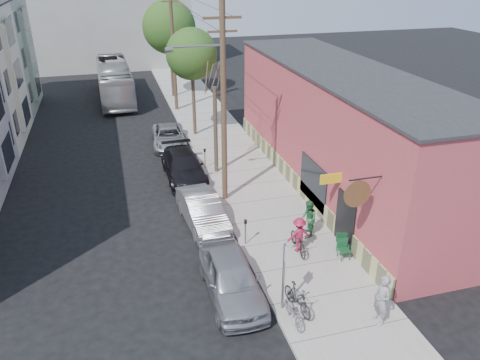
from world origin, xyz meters
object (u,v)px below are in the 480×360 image
object	(u,v)px
patron_grey	(382,300)
car_0	(232,277)
sign_post	(284,270)
parking_meter_near	(245,228)
utility_pole_near	(222,103)
patio_chair_b	(343,244)
patron_green	(308,219)
car_1	(203,211)
parked_bike_b	(293,312)
car_2	(184,167)
parking_meter_far	(205,155)
cyclist	(299,235)
bus	(115,81)
patio_chair_a	(344,250)
tree_leafy_far	(169,27)
car_3	(169,137)
tree_bare	(216,131)
parked_bike_a	(297,298)
tree_leafy_mid	(192,54)

from	to	relation	value
patron_grey	car_0	bearing A→B (deg)	-127.18
sign_post	parking_meter_near	size ratio (longest dim) A/B	2.26
utility_pole_near	patron_grey	bearing A→B (deg)	-74.33
patio_chair_b	patron_green	world-z (taller)	patron_green
car_0	car_1	distance (m)	5.48
parked_bike_b	car_2	size ratio (longest dim) A/B	0.29
patio_chair_b	parking_meter_far	bearing A→B (deg)	127.51
cyclist	bus	size ratio (longest dim) A/B	0.14
patio_chair_a	bus	distance (m)	30.11
tree_leafy_far	parked_bike_b	bearing A→B (deg)	-90.59
car_3	bus	bearing A→B (deg)	106.48
tree_bare	patron_green	distance (m)	8.70
parking_meter_near	parked_bike_a	world-z (taller)	parking_meter_near
patron_grey	parked_bike_a	distance (m)	2.92
sign_post	cyclist	xyz separation A→B (m)	(1.98, 3.32, -0.88)
tree_leafy_mid	car_0	distance (m)	18.82
patron_green	parked_bike_a	xyz separation A→B (m)	(-2.38, -4.59, -0.36)
sign_post	car_3	distance (m)	17.99
parking_meter_near	tree_leafy_far	world-z (taller)	tree_leafy_far
parking_meter_far	tree_leafy_far	xyz separation A→B (m)	(0.55, 17.01, 5.31)
bus	tree_leafy_mid	bearing A→B (deg)	-67.25
sign_post	parking_meter_near	distance (m)	4.54
tree_leafy_mid	patron_grey	xyz separation A→B (m)	(2.57, -21.04, -4.72)
utility_pole_near	patron_grey	world-z (taller)	utility_pole_near
utility_pole_near	parked_bike_b	bearing A→B (deg)	-89.47
parking_meter_near	utility_pole_near	size ratio (longest dim) A/B	0.12
patron_green	car_0	distance (m)	5.32
car_1	parked_bike_a	bearing A→B (deg)	-78.54
tree_leafy_mid	tree_leafy_far	world-z (taller)	tree_leafy_far
parked_bike_a	parked_bike_b	xyz separation A→B (m)	(-0.35, -0.51, -0.12)
utility_pole_near	patron_green	size ratio (longest dim) A/B	5.66
tree_leafy_mid	parked_bike_a	bearing A→B (deg)	-89.90
tree_leafy_mid	cyclist	distance (m)	16.90
tree_bare	patio_chair_a	world-z (taller)	tree_bare
tree_leafy_far	car_1	bearing A→B (deg)	-94.90
parked_bike_b	parking_meter_near	bearing A→B (deg)	92.11
parking_meter_near	tree_leafy_far	distance (m)	26.31
car_0	car_3	xyz separation A→B (m)	(-0.12, 16.48, -0.16)
parking_meter_near	patio_chair_a	distance (m)	4.35
car_3	patio_chair_a	bearing A→B (deg)	-67.67
parked_bike_b	car_3	xyz separation A→B (m)	(-1.80, 18.63, 0.11)
sign_post	car_1	bearing A→B (deg)	102.71
car_1	sign_post	bearing A→B (deg)	-81.79
sign_post	tree_bare	distance (m)	12.58
cyclist	patio_chair_b	bearing A→B (deg)	153.47
cyclist	parked_bike_a	bearing A→B (deg)	61.64
utility_pole_near	parking_meter_near	bearing A→B (deg)	-91.76
parking_meter_near	car_2	distance (m)	8.03
parked_bike_b	utility_pole_near	bearing A→B (deg)	90.11
parked_bike_b	car_0	world-z (taller)	car_0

